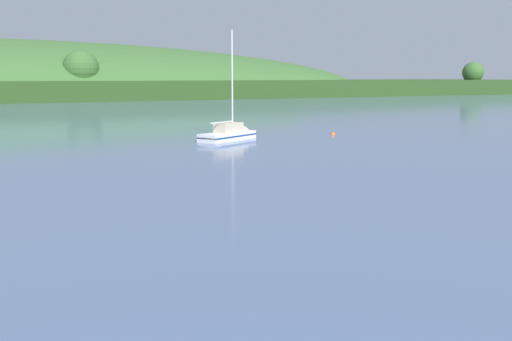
% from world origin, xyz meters
% --- Properties ---
extents(sailboat_near_mooring, '(8.94, 6.14, 13.59)m').
position_xyz_m(sailboat_near_mooring, '(14.72, 64.45, 0.41)').
color(sailboat_near_mooring, white).
rests_on(sailboat_near_mooring, ground).
extents(mooring_buoy_midchannel, '(0.62, 0.62, 0.70)m').
position_xyz_m(mooring_buoy_midchannel, '(28.32, 63.21, 0.00)').
color(mooring_buoy_midchannel, '#EA5B19').
rests_on(mooring_buoy_midchannel, ground).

